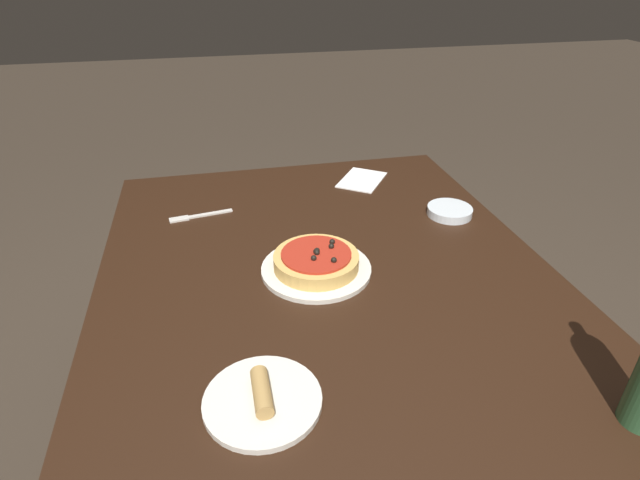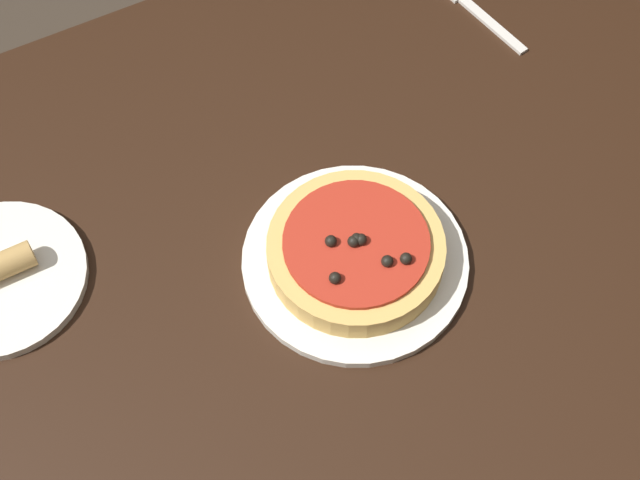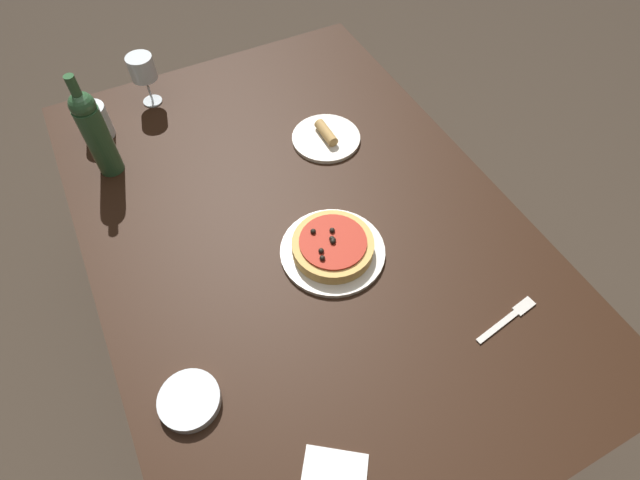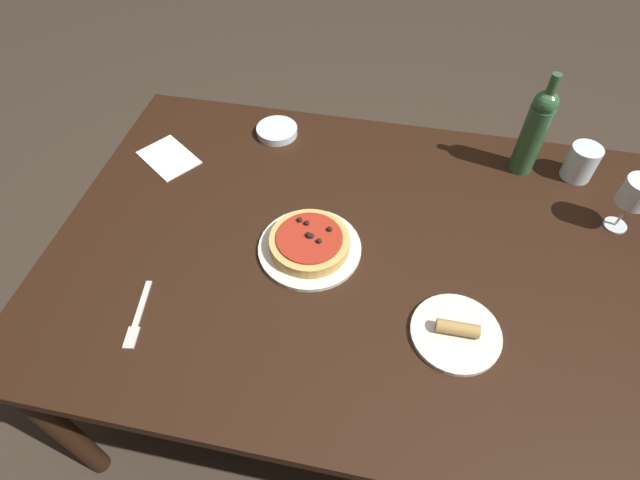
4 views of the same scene
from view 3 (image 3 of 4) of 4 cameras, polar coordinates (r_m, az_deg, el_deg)
The scene contains 10 objects.
ground_plane at distance 1.95m, azimuth -1.43°, elevation -11.10°, with size 14.00×14.00×0.00m, color #382D23.
dining_table at distance 1.39m, azimuth -1.98°, elevation 0.30°, with size 1.60×1.09×0.72m.
dinner_plate at distance 1.27m, azimuth 1.45°, elevation -1.30°, with size 0.27×0.27×0.01m.
pizza at distance 1.25m, azimuth 1.47°, elevation -0.64°, with size 0.21×0.21×0.05m.
wine_glass at distance 1.70m, azimuth -19.67°, elevation 17.91°, with size 0.08×0.08×0.16m.
wine_bottle at distance 1.49m, azimuth -24.32°, elevation 11.22°, with size 0.07×0.07×0.32m.
water_cup at distance 1.67m, azimuth -24.30°, elevation 12.22°, with size 0.09×0.09×0.10m.
side_bowl at distance 1.13m, azimuth -14.69°, elevation -17.31°, with size 0.13×0.13×0.02m.
fork at distance 1.26m, azimuth 20.82°, elevation -8.29°, with size 0.05×0.18×0.00m.
side_plate at distance 1.54m, azimuth 0.70°, elevation 11.65°, with size 0.21×0.21×0.04m.
Camera 3 is at (-0.75, 0.33, 1.77)m, focal length 28.00 mm.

